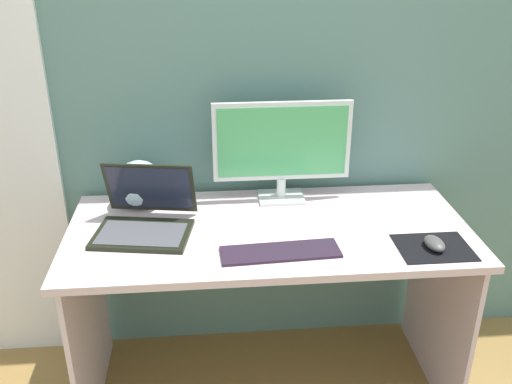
{
  "coord_description": "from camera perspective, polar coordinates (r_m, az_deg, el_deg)",
  "views": [
    {
      "loc": [
        -0.21,
        -1.81,
        1.75
      ],
      "look_at": [
        -0.05,
        -0.02,
        0.91
      ],
      "focal_mm": 39.94,
      "sensor_mm": 36.0,
      "label": 1
    }
  ],
  "objects": [
    {
      "name": "mousepad",
      "position": [
        2.04,
        17.36,
        -5.33
      ],
      "size": [
        0.25,
        0.2,
        0.0
      ],
      "primitive_type": "cube",
      "color": "black",
      "rests_on": "desk"
    },
    {
      "name": "mouse",
      "position": [
        2.02,
        17.45,
        -4.93
      ],
      "size": [
        0.07,
        0.1,
        0.04
      ],
      "primitive_type": "ellipsoid",
      "rotation": [
        0.0,
        0.0,
        0.09
      ],
      "color": "#4B4747",
      "rests_on": "mousepad"
    },
    {
      "name": "laptop",
      "position": [
        2.07,
        -11.06,
        -2.6
      ],
      "size": [
        0.38,
        0.35,
        0.23
      ],
      "color": "black",
      "rests_on": "desk"
    },
    {
      "name": "desk",
      "position": [
        2.15,
        1.26,
        -7.19
      ],
      "size": [
        1.46,
        0.66,
        0.75
      ],
      "color": "beige",
      "rests_on": "ground_plane"
    },
    {
      "name": "fishbowl",
      "position": [
        2.24,
        -11.59,
        0.76
      ],
      "size": [
        0.19,
        0.19,
        0.19
      ],
      "primitive_type": "sphere",
      "color": "silver",
      "rests_on": "desk"
    },
    {
      "name": "keyboard_external",
      "position": [
        1.92,
        2.45,
        -6.02
      ],
      "size": [
        0.41,
        0.14,
        0.01
      ],
      "primitive_type": "cube",
      "rotation": [
        0.0,
        0.0,
        0.06
      ],
      "color": "#291B2B",
      "rests_on": "desk"
    },
    {
      "name": "monitor",
      "position": [
        2.2,
        2.62,
        4.53
      ],
      "size": [
        0.54,
        0.14,
        0.4
      ],
      "color": "silver",
      "rests_on": "desk"
    },
    {
      "name": "wall_back",
      "position": [
        2.25,
        0.38,
        12.29
      ],
      "size": [
        6.0,
        0.04,
        2.5
      ],
      "primitive_type": "cube",
      "color": "slate",
      "rests_on": "ground_plane"
    }
  ]
}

